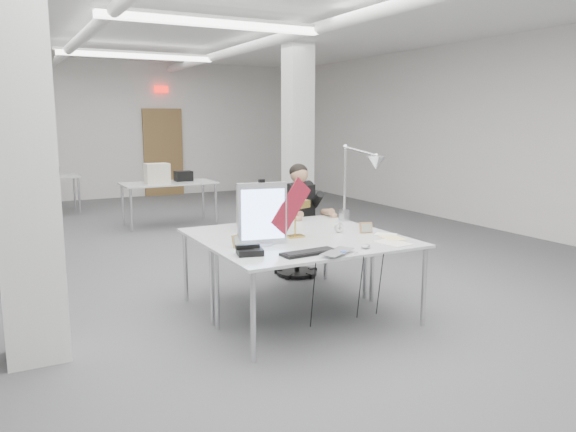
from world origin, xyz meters
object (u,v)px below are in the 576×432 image
Objects in this scene: seated_person at (299,202)px; beige_monitor at (257,213)px; monitor at (262,214)px; desk_phone at (250,252)px; office_chair at (297,231)px; desk_main at (322,247)px; laptop at (343,254)px; architect_lamp at (358,185)px; bankers_lamp at (295,221)px.

seated_person is 0.99m from beige_monitor.
monitor is 2.67× the size of desk_phone.
office_chair is at bearing 64.39° from desk_phone.
desk_phone is at bearing -153.60° from seated_person.
desk_main is 4.93× the size of laptop.
seated_person reaches higher than office_chair.
seated_person is 0.94m from architect_lamp.
laptop is at bearing -132.21° from seated_person.
bankers_lamp is 0.58m from beige_monitor.
seated_person is 2.99× the size of bankers_lamp.
laptop is at bearing -15.89° from desk_phone.
architect_lamp is at bearing 37.90° from desk_phone.
bankers_lamp is (-0.04, 0.42, 0.17)m from desk_main.
architect_lamp reaches higher than office_chair.
monitor is at bearing 179.18° from bankers_lamp.
beige_monitor is at bearing 78.77° from monitor.
desk_phone is (-0.25, -0.28, -0.25)m from monitor.
bankers_lamp is 0.96m from architect_lamp.
desk_phone is (-1.33, -1.57, -0.12)m from seated_person.
seated_person reaches higher than desk_phone.
monitor is 0.66× the size of architect_lamp.
desk_main is at bearing -73.67° from beige_monitor.
beige_monitor is at bearing -167.87° from seated_person.
monitor is (-1.08, -1.29, 0.13)m from seated_person.
desk_phone is (-0.67, 0.38, 0.01)m from laptop.
desk_phone reaches higher than laptop.
bankers_lamp is 0.80m from desk_phone.
seated_person is at bearing 67.96° from desk_main.
desk_phone is at bearing -120.77° from monitor.
office_chair is 1.98× the size of monitor.
architect_lamp reaches higher than bankers_lamp.
desk_main is at bearing 14.53° from desk_phone.
seated_person is 1.11× the size of architect_lamp.
desk_phone is at bearing -151.95° from architect_lamp.
monitor is (-1.08, -1.34, 0.49)m from office_chair.
bankers_lamp is 1.50× the size of desk_phone.
office_chair is at bearing 66.55° from seated_person.
seated_person is at bearing 60.04° from monitor.
bankers_lamp is (0.41, 0.15, -0.12)m from monitor.
architect_lamp reaches higher than beige_monitor.
beige_monitor is (-0.13, 0.57, 0.01)m from bankers_lamp.
laptop is 1.18× the size of bankers_lamp.
architect_lamp reaches higher than monitor.
architect_lamp is (0.85, 0.69, 0.43)m from desk_main.
beige_monitor is (-0.14, 1.38, 0.15)m from laptop.
bankers_lamp is at bearing -143.88° from seated_person.
seated_person is (0.63, 1.56, 0.16)m from desk_main.
laptop reaches higher than desk_main.
monitor is 1.78× the size of bankers_lamp.
beige_monitor is at bearing 75.98° from desk_phone.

